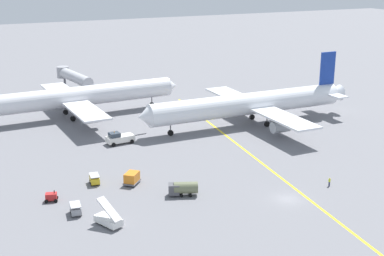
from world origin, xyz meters
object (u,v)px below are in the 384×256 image
(airliner_being_pushed, at_px, (249,104))
(gse_baggage_cart_near_cluster, at_px, (76,209))
(gse_container_dolly_flat, at_px, (132,178))
(gse_stair_truck_yellow, at_px, (108,219))
(jet_bridge, at_px, (72,76))
(gse_gpu_cart_small, at_px, (51,197))
(gse_baggage_cart_trailing, at_px, (95,179))
(ground_crew_wing_walker_right, at_px, (329,182))
(airliner_at_gate_left, at_px, (79,97))
(gse_fuel_bowser_stubby, at_px, (183,188))
(pushback_tug, at_px, (119,138))

(airliner_being_pushed, bearing_deg, gse_baggage_cart_near_cluster, -148.75)
(gse_container_dolly_flat, bearing_deg, gse_baggage_cart_near_cluster, -147.56)
(gse_stair_truck_yellow, distance_m, jet_bridge, 91.41)
(airliner_being_pushed, distance_m, gse_gpu_cart_small, 57.17)
(gse_baggage_cart_near_cluster, relative_size, gse_baggage_cart_trailing, 1.00)
(gse_baggage_cart_trailing, xyz_separation_m, gse_gpu_cart_small, (-8.35, -4.01, -0.07))
(gse_baggage_cart_near_cluster, xyz_separation_m, ground_crew_wing_walker_right, (42.72, -8.13, -0.03))
(airliner_at_gate_left, height_order, gse_fuel_bowser_stubby, airliner_at_gate_left)
(gse_stair_truck_yellow, xyz_separation_m, jet_bridge, (16.01, 89.93, 3.47))
(gse_fuel_bowser_stubby, bearing_deg, jet_bridge, 88.89)
(airliner_at_gate_left, distance_m, airliner_being_pushed, 42.87)
(gse_stair_truck_yellow, height_order, gse_baggage_cart_trailing, gse_stair_truck_yellow)
(airliner_at_gate_left, relative_size, gse_fuel_bowser_stubby, 10.28)
(jet_bridge, bearing_deg, airliner_being_pushed, -61.11)
(gse_baggage_cart_trailing, height_order, jet_bridge, jet_bridge)
(gse_gpu_cart_small, bearing_deg, pushback_tug, 50.53)
(gse_baggage_cart_near_cluster, bearing_deg, gse_fuel_bowser_stubby, -2.39)
(gse_fuel_bowser_stubby, bearing_deg, gse_stair_truck_yellow, -160.87)
(gse_baggage_cart_trailing, relative_size, gse_fuel_bowser_stubby, 0.55)
(airliner_at_gate_left, xyz_separation_m, jet_bridge, (5.19, 29.56, -0.66))
(pushback_tug, bearing_deg, gse_gpu_cart_small, -129.47)
(gse_baggage_cart_near_cluster, relative_size, ground_crew_wing_walker_right, 1.82)
(airliner_being_pushed, bearing_deg, gse_baggage_cart_trailing, -155.82)
(pushback_tug, xyz_separation_m, gse_gpu_cart_small, (-19.20, -23.31, -0.45))
(gse_stair_truck_yellow, height_order, jet_bridge, jet_bridge)
(airliner_at_gate_left, xyz_separation_m, gse_container_dolly_flat, (-2.55, -47.13, -3.99))
(jet_bridge, bearing_deg, gse_fuel_bowser_stubby, -91.11)
(gse_fuel_bowser_stubby, xyz_separation_m, jet_bridge, (1.64, 84.95, 3.17))
(airliner_at_gate_left, height_order, gse_gpu_cart_small, airliner_at_gate_left)
(gse_container_dolly_flat, bearing_deg, airliner_being_pushed, 30.87)
(airliner_at_gate_left, bearing_deg, gse_gpu_cart_small, -109.24)
(airliner_being_pushed, height_order, jet_bridge, airliner_being_pushed)
(gse_baggage_cart_trailing, bearing_deg, airliner_at_gate_left, 79.14)
(gse_gpu_cart_small, bearing_deg, gse_baggage_cart_trailing, 25.65)
(airliner_being_pushed, relative_size, gse_container_dolly_flat, 14.43)
(airliner_being_pushed, height_order, gse_fuel_bowser_stubby, airliner_being_pushed)
(jet_bridge, bearing_deg, pushback_tug, -92.96)
(airliner_being_pushed, bearing_deg, airliner_at_gate_left, 144.93)
(gse_gpu_cart_small, bearing_deg, airliner_at_gate_left, 70.76)
(gse_container_dolly_flat, bearing_deg, airliner_at_gate_left, 86.90)
(ground_crew_wing_walker_right, bearing_deg, gse_gpu_cart_small, 162.12)
(gse_baggage_cart_trailing, bearing_deg, gse_fuel_bowser_stubby, -42.97)
(pushback_tug, height_order, gse_baggage_cart_near_cluster, pushback_tug)
(gse_container_dolly_flat, relative_size, ground_crew_wing_walker_right, 2.40)
(airliner_being_pushed, relative_size, jet_bridge, 2.57)
(gse_stair_truck_yellow, height_order, gse_gpu_cart_small, gse_stair_truck_yellow)
(jet_bridge, bearing_deg, gse_container_dolly_flat, -95.76)
(airliner_at_gate_left, distance_m, gse_stair_truck_yellow, 61.48)
(gse_baggage_cart_near_cluster, height_order, ground_crew_wing_walker_right, gse_baggage_cart_near_cluster)
(pushback_tug, bearing_deg, jet_bridge, 87.04)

